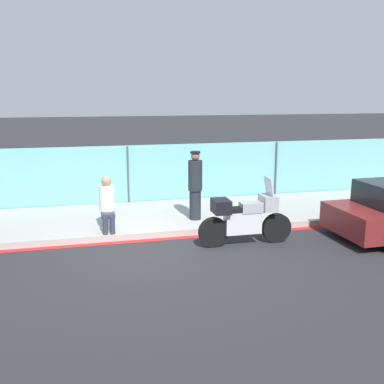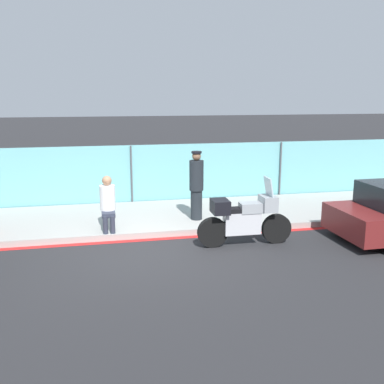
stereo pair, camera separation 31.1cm
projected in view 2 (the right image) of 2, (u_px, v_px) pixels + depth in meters
ground_plane at (148, 253)px, 9.61m from camera, size 120.00×120.00×0.00m
sidewalk at (137, 218)px, 12.01m from camera, size 35.05×3.15×0.15m
curb_paint_stripe at (144, 240)px, 10.43m from camera, size 35.05×0.18×0.01m
storefront_fence at (131, 176)px, 13.42m from camera, size 33.30×0.17×1.84m
motorcycle at (244, 218)px, 9.97m from camera, size 2.17×0.51×1.53m
officer_standing at (196, 185)px, 11.43m from camera, size 0.36×0.36×1.77m
person_seated_on_curb at (108, 200)px, 10.61m from camera, size 0.37×0.66×1.29m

